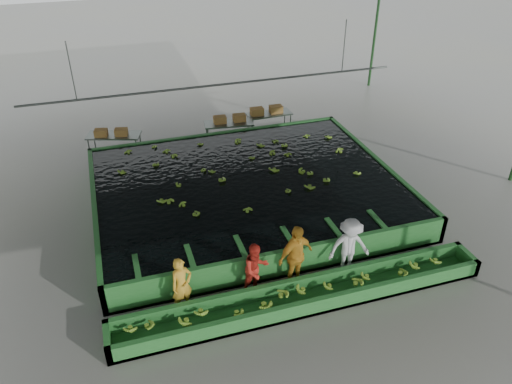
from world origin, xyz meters
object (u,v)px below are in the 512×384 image
object	(u,v)px
packing_table_left	(115,145)
box_stack_right	(266,114)
flotation_tank	(247,191)
packing_table_right	(269,123)
sorting_trough	(305,296)
worker_a	(182,285)
box_stack_left	(112,136)
box_stack_mid	(230,122)
worker_d	(349,247)
packing_table_mid	(229,133)
worker_b	(256,269)
worker_c	(296,256)

from	to	relation	value
packing_table_left	box_stack_right	size ratio (longest dim) A/B	1.47
flotation_tank	packing_table_right	bearing A→B (deg)	63.51
packing_table_left	sorting_trough	bearing A→B (deg)	-68.31
packing_table_right	box_stack_right	bearing A→B (deg)	-178.85
sorting_trough	worker_a	distance (m)	3.15
box_stack_left	box_stack_mid	bearing A→B (deg)	-1.08
box_stack_left	box_stack_right	distance (m)	6.53
flotation_tank	worker_d	xyz separation A→B (m)	(1.61, -4.30, 0.43)
sorting_trough	packing_table_right	world-z (taller)	packing_table_right
packing_table_mid	packing_table_right	bearing A→B (deg)	14.85
worker_a	box_stack_right	bearing A→B (deg)	40.83
box_stack_right	box_stack_left	bearing A→B (deg)	-176.75
worker_d	packing_table_left	xyz separation A→B (m)	(-5.59, 9.20, -0.41)
packing_table_left	box_stack_left	size ratio (longest dim) A/B	1.64
packing_table_mid	packing_table_left	bearing A→B (deg)	177.26
flotation_tank	worker_d	world-z (taller)	worker_d
packing_table_mid	box_stack_left	size ratio (longest dim) A/B	1.60
flotation_tank	packing_table_left	size ratio (longest dim) A/B	4.85
packing_table_mid	box_stack_left	xyz separation A→B (m)	(-4.70, 0.14, 0.48)
flotation_tank	box_stack_right	xyz separation A→B (m)	(2.46, 5.19, 0.43)
flotation_tank	box_stack_left	size ratio (longest dim) A/B	7.95
packing_table_right	box_stack_mid	world-z (taller)	box_stack_mid
worker_b	box_stack_mid	world-z (taller)	worker_b
flotation_tank	box_stack_left	world-z (taller)	box_stack_left
sorting_trough	box_stack_mid	xyz separation A→B (m)	(0.70, 9.83, 0.67)
worker_d	flotation_tank	bearing A→B (deg)	118.48
sorting_trough	worker_c	size ratio (longest dim) A/B	5.32
flotation_tank	worker_a	distance (m)	5.25
worker_d	box_stack_left	xyz separation A→B (m)	(-5.67, 9.12, 0.06)
worker_c	packing_table_mid	bearing A→B (deg)	67.33
packing_table_mid	box_stack_mid	xyz separation A→B (m)	(0.06, 0.05, 0.46)
packing_table_left	worker_a	bearing A→B (deg)	-83.95
sorting_trough	worker_c	distance (m)	1.06
worker_c	worker_b	bearing A→B (deg)	161.14
flotation_tank	packing_table_left	bearing A→B (deg)	129.07
worker_b	worker_c	size ratio (longest dim) A/B	0.83
flotation_tank	packing_table_mid	world-z (taller)	packing_table_mid
flotation_tank	packing_table_right	distance (m)	5.81
worker_b	box_stack_mid	xyz separation A→B (m)	(1.76, 9.03, 0.14)
box_stack_mid	worker_c	bearing A→B (deg)	-94.15
packing_table_right	box_stack_right	distance (m)	0.46
worker_a	worker_c	size ratio (longest dim) A/B	0.83
box_stack_left	box_stack_right	size ratio (longest dim) A/B	0.90
flotation_tank	packing_table_left	distance (m)	6.31
sorting_trough	packing_table_mid	size ratio (longest dim) A/B	4.97
packing_table_mid	worker_c	bearing A→B (deg)	-93.81
sorting_trough	packing_table_mid	xyz separation A→B (m)	(0.64, 9.78, 0.21)
worker_c	worker_d	xyz separation A→B (m)	(1.57, 0.00, -0.06)
worker_c	sorting_trough	bearing A→B (deg)	-111.70
sorting_trough	packing_table_right	size ratio (longest dim) A/B	5.19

